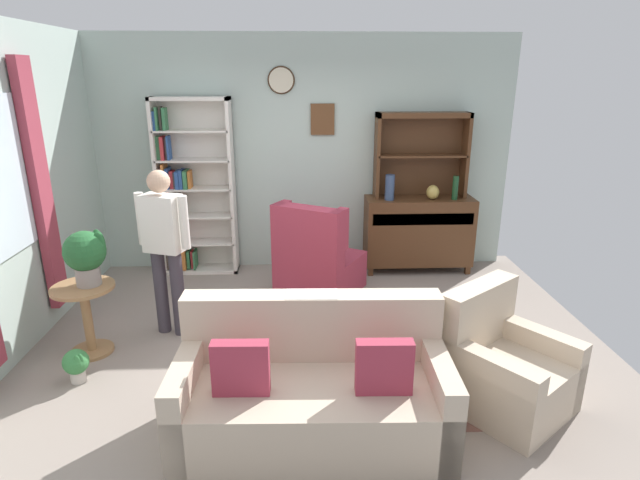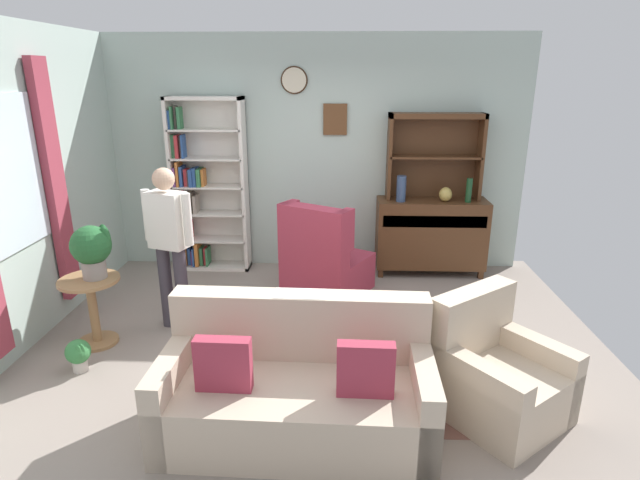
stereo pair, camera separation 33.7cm
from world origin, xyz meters
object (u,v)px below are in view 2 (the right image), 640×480
bottle_wine (469,190)px  book_stack (327,308)px  potted_plant_large (92,248)px  bookshelf (204,189)px  coffee_table (327,318)px  person_reading (169,238)px  sideboard_hutch (435,144)px  couch_floral (297,390)px  potted_plant_small (78,353)px  sideboard (430,233)px  armchair_floral (496,377)px  vase_round (446,194)px  plant_stand (92,304)px  vase_tall (401,189)px  wingback_chair (324,262)px

bottle_wine → book_stack: 2.57m
potted_plant_large → bookshelf: bearing=75.7°
bookshelf → coffee_table: 2.67m
coffee_table → person_reading: bearing=162.3°
sideboard_hutch → couch_floral: size_ratio=0.60×
bottle_wine → sideboard_hutch: bearing=153.0°
potted_plant_small → potted_plant_large: bearing=90.8°
sideboard → potted_plant_large: 3.75m
sideboard_hutch → bottle_wine: bearing=-27.0°
armchair_floral → coffee_table: size_ratio=1.35×
vase_round → person_reading: size_ratio=0.11×
sideboard_hutch → couch_floral: 3.60m
person_reading → plant_stand: bearing=-151.3°
sideboard → vase_tall: vase_tall is taller
bottle_wine → book_stack: (-1.60, -1.92, -0.60)m
person_reading → armchair_floral: bearing=-24.3°
bookshelf → bottle_wine: 3.15m
person_reading → vase_tall: bearing=32.2°
sideboard → sideboard_hutch: bearing=90.0°
bookshelf → sideboard_hutch: bearing=0.5°
bookshelf → coffee_table: (1.55, -2.08, -0.65)m
armchair_floral → person_reading: person_reading is taller
vase_round → plant_stand: bearing=-152.3°
armchair_floral → potted_plant_small: (-3.27, 0.41, -0.13)m
potted_plant_small → coffee_table: bearing=9.4°
sideboard → vase_tall: size_ratio=4.31×
person_reading → sideboard: bearing=29.6°
vase_tall → book_stack: size_ratio=1.54×
vase_tall → book_stack: bearing=-112.9°
coffee_table → sideboard_hutch: bearing=60.1°
potted_plant_small → person_reading: size_ratio=0.18×
vase_round → book_stack: (-1.34, -1.95, -0.54)m
plant_stand → vase_tall: bearing=31.5°
bottle_wine → potted_plant_small: (-3.63, -2.24, -0.90)m
sideboard → bottle_wine: size_ratio=4.58×
wingback_chair → book_stack: size_ratio=5.52×
sideboard → armchair_floral: (0.02, -2.74, -0.22)m
bottle_wine → plant_stand: size_ratio=0.45×
coffee_table → armchair_floral: bearing=-31.4°
armchair_floral → plant_stand: size_ratio=1.70×
vase_round → book_stack: bearing=-124.5°
sideboard_hutch → potted_plant_large: sideboard_hutch is taller
wingback_chair → potted_plant_large: 2.34m
plant_stand → potted_plant_large: 0.53m
bottle_wine → couch_floral: bearing=-121.5°
vase_tall → coffee_table: bearing=-113.1°
vase_round → potted_plant_large: bearing=-152.4°
vase_tall → coffee_table: (-0.82, -1.91, -0.72)m
sideboard_hutch → wingback_chair: sideboard_hutch is taller
couch_floral → person_reading: bearing=131.7°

